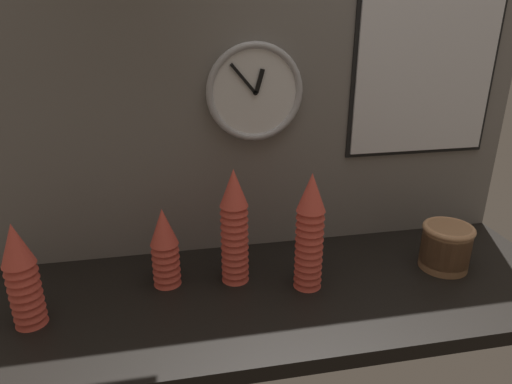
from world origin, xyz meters
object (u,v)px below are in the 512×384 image
(menu_board, at_px, (428,54))
(bowl_stack_far_right, at_px, (446,246))
(wall_clock, at_px, (255,92))
(cup_stack_center_right, at_px, (310,232))
(cup_stack_far_left, at_px, (22,275))
(cup_stack_center_left, at_px, (165,247))
(cup_stack_center, at_px, (234,227))

(menu_board, bearing_deg, bowl_stack_far_right, -90.48)
(wall_clock, bearing_deg, menu_board, 1.00)
(cup_stack_center_right, bearing_deg, cup_stack_far_left, -177.73)
(cup_stack_center_left, xyz_separation_m, cup_stack_center, (0.18, -0.02, 0.05))
(cup_stack_far_left, distance_m, bowl_stack_far_right, 1.10)
(cup_stack_far_left, height_order, cup_stack_center, cup_stack_center)
(cup_stack_center_right, height_order, cup_stack_far_left, cup_stack_center_right)
(cup_stack_center, height_order, bowl_stack_far_right, cup_stack_center)
(bowl_stack_far_right, bearing_deg, cup_stack_center_left, 175.20)
(cup_stack_far_left, relative_size, menu_board, 0.44)
(cup_stack_center_left, bearing_deg, wall_clock, 30.05)
(cup_stack_center_right, distance_m, cup_stack_center, 0.20)
(cup_stack_center_left, xyz_separation_m, bowl_stack_far_right, (0.78, -0.07, -0.04))
(cup_stack_center_right, xyz_separation_m, bowl_stack_far_right, (0.41, 0.02, -0.09))
(cup_stack_center_left, distance_m, bowl_stack_far_right, 0.79)
(cup_stack_center_right, relative_size, wall_clock, 1.19)
(cup_stack_center_right, height_order, wall_clock, wall_clock)
(bowl_stack_far_right, height_order, menu_board, menu_board)
(cup_stack_center, height_order, menu_board, menu_board)
(cup_stack_far_left, distance_m, menu_board, 1.22)
(cup_stack_center, relative_size, bowl_stack_far_right, 2.26)
(cup_stack_center, xyz_separation_m, menu_board, (0.60, 0.18, 0.41))
(cup_stack_center_right, height_order, cup_stack_center_left, cup_stack_center_right)
(bowl_stack_far_right, relative_size, wall_clock, 0.53)
(cup_stack_center, height_order, wall_clock, wall_clock)
(cup_stack_center_left, distance_m, wall_clock, 0.49)
(cup_stack_center_left, relative_size, cup_stack_far_left, 0.85)
(menu_board, bearing_deg, wall_clock, -179.00)
(cup_stack_center_right, distance_m, cup_stack_center_left, 0.38)
(wall_clock, bearing_deg, cup_stack_center_right, -67.81)
(cup_stack_center_left, xyz_separation_m, menu_board, (0.78, 0.17, 0.46))
(cup_stack_far_left, distance_m, cup_stack_center, 0.51)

